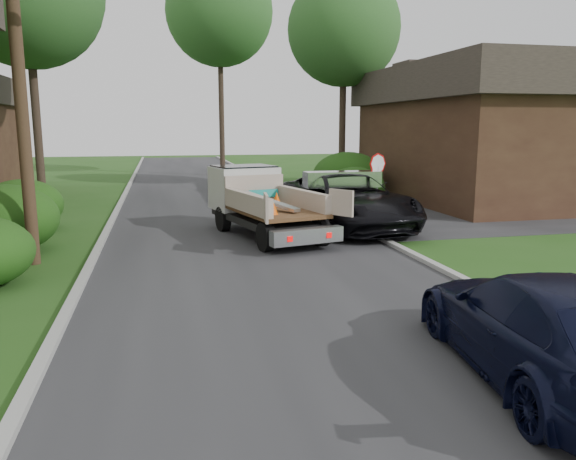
{
  "coord_description": "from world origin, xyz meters",
  "views": [
    {
      "loc": [
        -2.35,
        -9.75,
        3.37
      ],
      "look_at": [
        0.29,
        1.79,
        1.2
      ],
      "focal_mm": 35.0,
      "sensor_mm": 36.0,
      "label": 1
    }
  ],
  "objects_px": {
    "stop_sign": "(377,173)",
    "utility_pole": "(17,49)",
    "house_right": "(495,132)",
    "flatbed_truck": "(256,198)",
    "navy_suv": "(544,327)",
    "tree_center_far": "(219,12)",
    "black_pickup": "(346,201)",
    "tree_right_far": "(344,30)"
  },
  "relations": [
    {
      "from": "house_right",
      "to": "black_pickup",
      "type": "bearing_deg",
      "value": -147.65
    },
    {
      "from": "stop_sign",
      "to": "house_right",
      "type": "height_order",
      "value": "house_right"
    },
    {
      "from": "house_right",
      "to": "tree_center_far",
      "type": "height_order",
      "value": "tree_center_far"
    },
    {
      "from": "tree_center_far",
      "to": "navy_suv",
      "type": "relative_size",
      "value": 2.86
    },
    {
      "from": "utility_pole",
      "to": "navy_suv",
      "type": "distance_m",
      "value": 12.55
    },
    {
      "from": "stop_sign",
      "to": "house_right",
      "type": "distance_m",
      "value": 9.37
    },
    {
      "from": "navy_suv",
      "to": "tree_center_far",
      "type": "bearing_deg",
      "value": -80.81
    },
    {
      "from": "stop_sign",
      "to": "tree_right_far",
      "type": "relative_size",
      "value": 0.22
    },
    {
      "from": "stop_sign",
      "to": "utility_pole",
      "type": "xyz_separation_m",
      "value": [
        -10.68,
        -4.02,
        3.4
      ]
    },
    {
      "from": "tree_center_far",
      "to": "stop_sign",
      "type": "bearing_deg",
      "value": -81.34
    },
    {
      "from": "stop_sign",
      "to": "tree_right_far",
      "type": "height_order",
      "value": "tree_right_far"
    },
    {
      "from": "house_right",
      "to": "tree_center_far",
      "type": "relative_size",
      "value": 0.89
    },
    {
      "from": "black_pickup",
      "to": "navy_suv",
      "type": "height_order",
      "value": "black_pickup"
    },
    {
      "from": "house_right",
      "to": "flatbed_truck",
      "type": "height_order",
      "value": "house_right"
    },
    {
      "from": "navy_suv",
      "to": "black_pickup",
      "type": "bearing_deg",
      "value": -87.47
    },
    {
      "from": "utility_pole",
      "to": "flatbed_truck",
      "type": "distance_m",
      "value": 7.88
    },
    {
      "from": "house_right",
      "to": "flatbed_truck",
      "type": "distance_m",
      "value": 13.94
    },
    {
      "from": "house_right",
      "to": "black_pickup",
      "type": "height_order",
      "value": "house_right"
    },
    {
      "from": "tree_right_far",
      "to": "black_pickup",
      "type": "distance_m",
      "value": 14.55
    },
    {
      "from": "stop_sign",
      "to": "black_pickup",
      "type": "xyz_separation_m",
      "value": [
        -1.45,
        -0.86,
        -0.85
      ]
    },
    {
      "from": "flatbed_truck",
      "to": "navy_suv",
      "type": "distance_m",
      "value": 11.6
    },
    {
      "from": "tree_center_far",
      "to": "navy_suv",
      "type": "height_order",
      "value": "tree_center_far"
    },
    {
      "from": "utility_pole",
      "to": "house_right",
      "type": "distance_m",
      "value": 20.66
    },
    {
      "from": "stop_sign",
      "to": "house_right",
      "type": "bearing_deg",
      "value": 32.66
    },
    {
      "from": "utility_pole",
      "to": "tree_center_far",
      "type": "xyz_separation_m",
      "value": [
        7.48,
        25.02,
        5.81
      ]
    },
    {
      "from": "flatbed_truck",
      "to": "navy_suv",
      "type": "height_order",
      "value": "flatbed_truck"
    },
    {
      "from": "utility_pole",
      "to": "tree_center_far",
      "type": "relative_size",
      "value": 0.68
    },
    {
      "from": "stop_sign",
      "to": "black_pickup",
      "type": "relative_size",
      "value": 0.37
    },
    {
      "from": "tree_right_far",
      "to": "utility_pole",
      "type": "bearing_deg",
      "value": -130.84
    },
    {
      "from": "tree_right_far",
      "to": "flatbed_truck",
      "type": "height_order",
      "value": "tree_right_far"
    },
    {
      "from": "stop_sign",
      "to": "navy_suv",
      "type": "height_order",
      "value": "stop_sign"
    },
    {
      "from": "stop_sign",
      "to": "flatbed_truck",
      "type": "distance_m",
      "value": 4.74
    },
    {
      "from": "tree_right_far",
      "to": "navy_suv",
      "type": "bearing_deg",
      "value": -101.76
    },
    {
      "from": "utility_pole",
      "to": "flatbed_truck",
      "type": "bearing_deg",
      "value": 25.44
    },
    {
      "from": "house_right",
      "to": "utility_pole",
      "type": "bearing_deg",
      "value": -153.99
    },
    {
      "from": "utility_pole",
      "to": "navy_suv",
      "type": "height_order",
      "value": "utility_pole"
    },
    {
      "from": "house_right",
      "to": "flatbed_truck",
      "type": "bearing_deg",
      "value": -153.7
    },
    {
      "from": "stop_sign",
      "to": "utility_pole",
      "type": "bearing_deg",
      "value": -159.38
    },
    {
      "from": "stop_sign",
      "to": "black_pickup",
      "type": "bearing_deg",
      "value": -149.39
    },
    {
      "from": "stop_sign",
      "to": "tree_center_far",
      "type": "relative_size",
      "value": 0.17
    },
    {
      "from": "tree_right_far",
      "to": "navy_suv",
      "type": "height_order",
      "value": "tree_right_far"
    },
    {
      "from": "stop_sign",
      "to": "flatbed_truck",
      "type": "height_order",
      "value": "stop_sign"
    }
  ]
}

